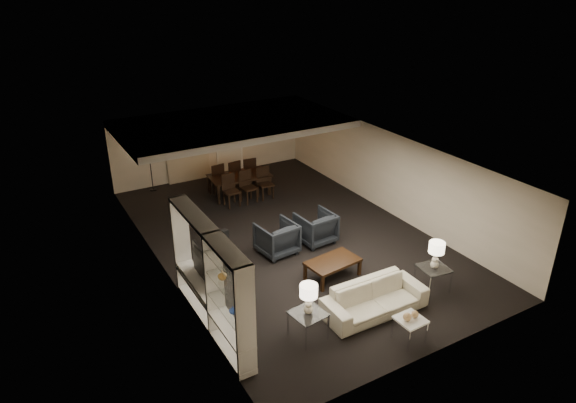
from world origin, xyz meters
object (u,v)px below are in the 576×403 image
(vase_amber, at_px, (222,275))
(table_lamp_left, at_px, (309,299))
(vase_blue, at_px, (233,310))
(chair_nr, at_px, (266,184))
(side_table_right, at_px, (433,279))
(floor_speaker, at_px, (226,253))
(table_lamp_right, at_px, (436,255))
(chair_nm, at_px, (249,187))
(marble_table, at_px, (409,330))
(chair_nl, at_px, (232,191))
(chair_fm, at_px, (232,174))
(floor_lamp, at_px, (151,167))
(coffee_table, at_px, (333,269))
(dining_table, at_px, (240,185))
(chair_fl, at_px, (215,178))
(armchair_left, at_px, (277,238))
(television, at_px, (199,266))
(sofa, at_px, (375,299))
(armchair_right, at_px, (316,227))
(side_table_left, at_px, (308,325))
(pendant_light, at_px, (242,137))
(chair_fr, at_px, (248,171))

(vase_amber, bearing_deg, table_lamp_left, -20.67)
(vase_blue, bearing_deg, chair_nr, 57.86)
(side_table_right, xyz_separation_m, floor_speaker, (-3.89, 2.94, 0.33))
(table_lamp_right, distance_m, chair_nm, 6.75)
(marble_table, height_order, floor_speaker, floor_speaker)
(table_lamp_right, bearing_deg, chair_nl, 107.89)
(chair_fm, height_order, floor_lamp, floor_lamp)
(coffee_table, distance_m, dining_table, 5.62)
(vase_blue, relative_size, floor_lamp, 0.09)
(table_lamp_left, distance_m, chair_fm, 8.09)
(marble_table, bearing_deg, chair_nl, 93.12)
(chair_fl, bearing_deg, chair_fm, 172.29)
(vase_amber, relative_size, chair_nm, 0.18)
(armchair_left, xyz_separation_m, marble_table, (0.60, -4.40, -0.17))
(television, relative_size, chair_fl, 1.15)
(sofa, bearing_deg, side_table_right, 0.84)
(vase_blue, xyz_separation_m, chair_fl, (2.82, 7.70, -0.63))
(armchair_left, relative_size, side_table_right, 1.49)
(armchair_left, relative_size, table_lamp_left, 1.44)
(floor_speaker, bearing_deg, television, -150.21)
(armchair_right, distance_m, dining_table, 3.93)
(sofa, bearing_deg, coffee_table, 90.84)
(armchair_left, distance_m, television, 3.00)
(marble_table, bearing_deg, chair_fl, 92.67)
(side_table_left, height_order, dining_table, dining_table)
(vase_amber, relative_size, chair_fm, 0.18)
(pendant_light, height_order, armchair_left, pendant_light)
(vase_amber, bearing_deg, chair_nm, 60.22)
(floor_speaker, relative_size, chair_nm, 1.22)
(sofa, height_order, chair_nl, chair_nl)
(floor_lamp, bearing_deg, dining_table, -38.02)
(floor_speaker, relative_size, chair_fm, 1.22)
(chair_fm, distance_m, chair_fr, 0.60)
(pendant_light, height_order, chair_nl, pendant_light)
(coffee_table, distance_m, chair_fl, 6.28)
(chair_nl, relative_size, chair_fl, 1.00)
(table_lamp_right, bearing_deg, marble_table, -147.09)
(side_table_right, height_order, chair_nm, chair_nm)
(chair_nr, xyz_separation_m, floor_lamp, (-2.99, 2.52, 0.33))
(chair_fr, distance_m, floor_lamp, 3.24)
(sofa, xyz_separation_m, vase_amber, (-3.24, 0.58, 1.31))
(sofa, xyz_separation_m, chair_fr, (0.78, 7.86, 0.17))
(side_table_right, xyz_separation_m, table_lamp_left, (-3.40, -0.00, 0.63))
(television, distance_m, chair_nr, 6.11)
(floor_lamp, bearing_deg, chair_fr, -22.15)
(television, xyz_separation_m, chair_fr, (3.99, 5.90, -0.58))
(pendant_light, relative_size, coffee_table, 0.41)
(chair_nr, bearing_deg, chair_fl, 135.80)
(armchair_right, relative_size, chair_nr, 0.93)
(marble_table, bearing_deg, side_table_right, 32.91)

